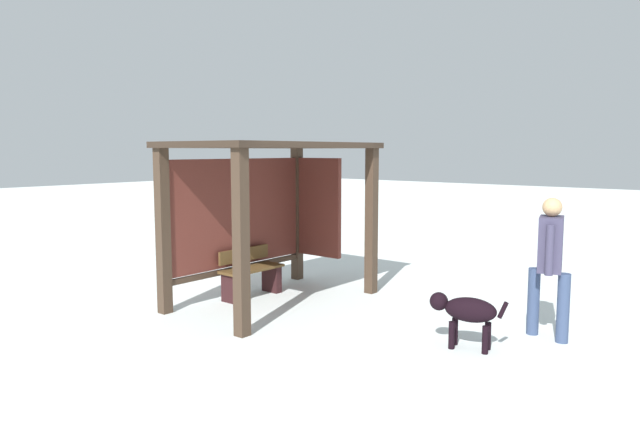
{
  "coord_description": "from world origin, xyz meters",
  "views": [
    {
      "loc": [
        -5.93,
        -5.75,
        2.22
      ],
      "look_at": [
        0.25,
        -0.65,
        1.34
      ],
      "focal_mm": 32.25,
      "sensor_mm": 36.0,
      "label": 1
    }
  ],
  "objects_px": {
    "bench_left_inside": "(251,275)",
    "dog": "(465,311)",
    "bus_shelter": "(267,189)",
    "person_walking": "(550,257)"
  },
  "relations": [
    {
      "from": "bench_left_inside",
      "to": "dog",
      "type": "distance_m",
      "value": 3.52
    },
    {
      "from": "dog",
      "to": "person_walking",
      "type": "bearing_deg",
      "value": -32.12
    },
    {
      "from": "person_walking",
      "to": "dog",
      "type": "xyz_separation_m",
      "value": [
        -0.95,
        0.6,
        -0.55
      ]
    },
    {
      "from": "bus_shelter",
      "to": "bench_left_inside",
      "type": "xyz_separation_m",
      "value": [
        -0.14,
        0.23,
        -1.32
      ]
    },
    {
      "from": "bench_left_inside",
      "to": "dog",
      "type": "bearing_deg",
      "value": -91.14
    },
    {
      "from": "bus_shelter",
      "to": "person_walking",
      "type": "xyz_separation_m",
      "value": [
        0.74,
        -3.89,
        -0.67
      ]
    },
    {
      "from": "bench_left_inside",
      "to": "dog",
      "type": "relative_size",
      "value": 1.22
    },
    {
      "from": "person_walking",
      "to": "dog",
      "type": "height_order",
      "value": "person_walking"
    },
    {
      "from": "bench_left_inside",
      "to": "person_walking",
      "type": "distance_m",
      "value": 4.26
    },
    {
      "from": "bus_shelter",
      "to": "dog",
      "type": "bearing_deg",
      "value": -93.58
    }
  ]
}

